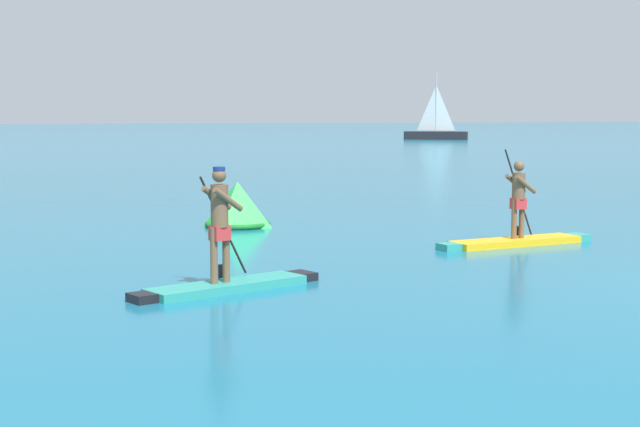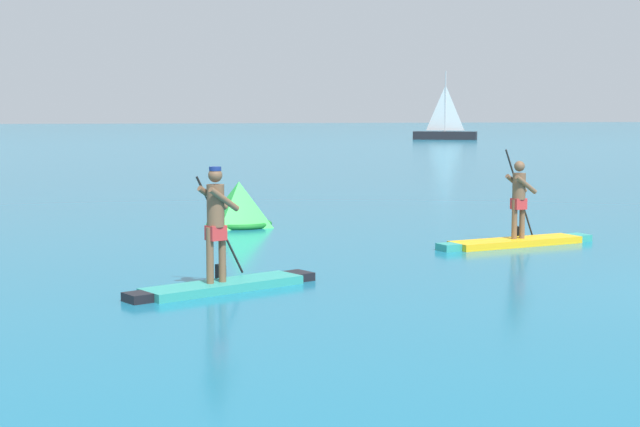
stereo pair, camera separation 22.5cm
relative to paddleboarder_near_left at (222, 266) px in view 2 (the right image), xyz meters
name	(u,v)px [view 2 (the right image)]	position (x,y,z in m)	size (l,w,h in m)	color
paddleboarder_near_left	(222,266)	(0.00, 0.00, 0.00)	(3.08, 1.65, 1.86)	teal
paddleboarder_mid_center	(517,231)	(6.50, 3.25, -0.08)	(3.59, 1.21, 1.91)	yellow
race_marker_buoy	(239,207)	(1.74, 7.89, 0.09)	(1.80, 1.80, 1.05)	green
sailboat_right_horizon	(445,132)	(34.34, 73.11, 0.39)	(6.00, 4.31, 6.65)	black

